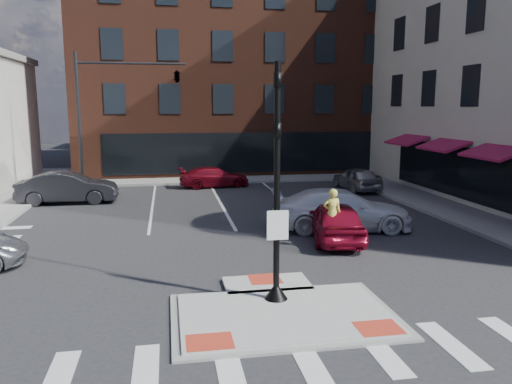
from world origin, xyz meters
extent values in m
plane|color=#28282B|center=(0.00, 0.00, 0.00)|extent=(120.00, 120.00, 0.00)
cube|color=gray|center=(0.00, -0.50, 0.03)|extent=(5.40, 3.60, 0.06)
cube|color=#A8A8A3|center=(0.00, -0.50, 0.06)|extent=(5.00, 3.20, 0.12)
cube|color=#A8A8A3|center=(0.00, 1.60, 0.06)|extent=(2.40, 1.40, 0.12)
cube|color=red|center=(-1.90, -1.70, 0.12)|extent=(1.00, 0.80, 0.01)
cube|color=red|center=(1.90, -1.70, 0.12)|extent=(1.00, 0.80, 0.01)
cube|color=red|center=(0.00, 1.90, 0.12)|extent=(0.90, 0.90, 0.01)
cube|color=gray|center=(-11.00, 20.00, 0.07)|extent=(3.00, 20.00, 0.15)
cube|color=gray|center=(10.80, 10.00, 0.07)|extent=(3.00, 24.00, 0.15)
cube|color=gray|center=(3.00, 22.00, 0.07)|extent=(26.00, 3.00, 0.15)
cube|color=#522719|center=(3.00, 32.00, 7.50)|extent=(24.00, 18.00, 15.00)
cube|color=black|center=(3.00, 23.00, 1.80)|extent=(20.00, 0.12, 2.80)
cube|color=black|center=(12.00, 10.00, 1.70)|extent=(0.12, 16.00, 2.60)
cube|color=#B6184C|center=(11.30, 10.00, 3.05)|extent=(1.46, 3.00, 0.58)
cube|color=#B6184C|center=(11.30, 16.00, 3.05)|extent=(1.46, 3.00, 0.58)
cube|color=slate|center=(-4.00, 52.00, 5.00)|extent=(10.00, 12.00, 10.00)
cube|color=brown|center=(9.00, 54.00, 6.00)|extent=(12.00, 12.00, 12.00)
cone|color=black|center=(0.00, 0.40, 0.34)|extent=(0.60, 0.60, 0.45)
cylinder|color=black|center=(0.00, 0.40, 3.20)|extent=(0.16, 0.16, 5.80)
cube|color=white|center=(0.00, 0.28, 2.10)|extent=(0.55, 0.04, 0.75)
imported|color=black|center=(0.00, 0.40, 5.30)|extent=(0.18, 0.22, 1.10)
imported|color=black|center=(0.00, 0.40, 4.10)|extent=(0.18, 0.22, 1.10)
cylinder|color=black|center=(-7.50, 18.00, 4.00)|extent=(0.20, 0.20, 8.00)
cylinder|color=black|center=(-4.50, 18.00, 7.40)|extent=(6.00, 0.14, 0.14)
imported|color=black|center=(-2.00, 18.00, 6.80)|extent=(0.48, 2.24, 0.90)
imported|color=maroon|center=(3.50, 6.00, 0.76)|extent=(2.48, 4.69, 1.52)
imported|color=white|center=(4.32, 7.58, 0.83)|extent=(6.02, 3.16, 1.66)
imported|color=#26252A|center=(-7.86, 15.49, 0.82)|extent=(5.01, 1.75, 1.65)
imported|color=#ACAEB3|center=(8.56, 16.70, 0.71)|extent=(1.98, 4.27, 1.41)
imported|color=maroon|center=(0.19, 19.41, 0.63)|extent=(4.53, 2.26, 1.26)
imported|color=#3F3F44|center=(3.00, 4.90, 0.45)|extent=(0.87, 1.80, 0.91)
imported|color=#EAE352|center=(3.00, 4.90, 1.32)|extent=(0.69, 0.51, 1.74)
camera|label=1|loc=(-2.66, -11.57, 5.05)|focal=35.00mm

